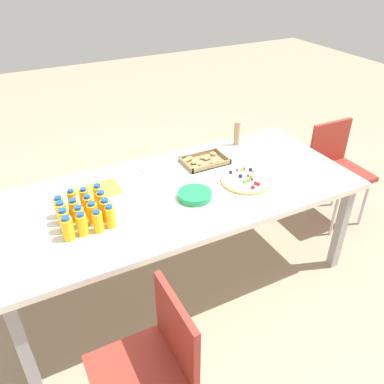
{
  "coord_description": "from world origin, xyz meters",
  "views": [
    {
      "loc": [
        -0.89,
        -1.91,
        2.06
      ],
      "look_at": [
        0.05,
        -0.09,
        0.75
      ],
      "focal_mm": 37.33,
      "sensor_mm": 36.0,
      "label": 1
    }
  ],
  "objects_px": {
    "juice_bottle_2": "(98,222)",
    "plate_stack": "(195,195)",
    "juice_bottle_7": "(106,210)",
    "juice_bottle_1": "(82,225)",
    "juice_bottle_14": "(85,200)",
    "juice_bottle_13": "(73,202)",
    "snack_tray": "(204,161)",
    "juice_bottle_9": "(75,211)",
    "party_table": "(178,198)",
    "chair_near_left": "(153,362)",
    "cardboard_tube": "(237,133)",
    "juice_bottle_11": "(102,203)",
    "juice_bottle_15": "(99,196)",
    "fruit_pizza": "(246,180)",
    "chair_end": "(336,165)",
    "juice_bottle_3": "(110,217)",
    "juice_bottle_8": "(62,213)",
    "juice_bottle_4": "(65,221)",
    "juice_bottle_6": "(93,214)",
    "juice_bottle_10": "(89,207)",
    "paper_folder": "(99,190)",
    "napkin_stack": "(151,166)",
    "juice_bottle_0": "(68,229)",
    "juice_bottle_12": "(60,207)",
    "juice_bottle_5": "(80,218)"
  },
  "relations": [
    {
      "from": "juice_bottle_3",
      "to": "cardboard_tube",
      "type": "xyz_separation_m",
      "value": [
        1.16,
        0.55,
        0.03
      ]
    },
    {
      "from": "juice_bottle_1",
      "to": "cardboard_tube",
      "type": "relative_size",
      "value": 0.74
    },
    {
      "from": "juice_bottle_13",
      "to": "snack_tray",
      "type": "height_order",
      "value": "juice_bottle_13"
    },
    {
      "from": "juice_bottle_15",
      "to": "fruit_pizza",
      "type": "relative_size",
      "value": 0.45
    },
    {
      "from": "juice_bottle_3",
      "to": "chair_end",
      "type": "bearing_deg",
      "value": 7.33
    },
    {
      "from": "juice_bottle_13",
      "to": "cardboard_tube",
      "type": "distance_m",
      "value": 1.34
    },
    {
      "from": "juice_bottle_8",
      "to": "juice_bottle_4",
      "type": "bearing_deg",
      "value": -92.05
    },
    {
      "from": "juice_bottle_0",
      "to": "paper_folder",
      "type": "height_order",
      "value": "juice_bottle_0"
    },
    {
      "from": "juice_bottle_11",
      "to": "snack_tray",
      "type": "distance_m",
      "value": 0.84
    },
    {
      "from": "fruit_pizza",
      "to": "snack_tray",
      "type": "bearing_deg",
      "value": 108.15
    },
    {
      "from": "juice_bottle_11",
      "to": "juice_bottle_15",
      "type": "bearing_deg",
      "value": 89.03
    },
    {
      "from": "juice_bottle_2",
      "to": "juice_bottle_13",
      "type": "height_order",
      "value": "juice_bottle_13"
    },
    {
      "from": "juice_bottle_7",
      "to": "juice_bottle_14",
      "type": "relative_size",
      "value": 0.96
    },
    {
      "from": "party_table",
      "to": "chair_near_left",
      "type": "relative_size",
      "value": 2.75
    },
    {
      "from": "juice_bottle_9",
      "to": "juice_bottle_14",
      "type": "relative_size",
      "value": 0.97
    },
    {
      "from": "juice_bottle_4",
      "to": "juice_bottle_6",
      "type": "xyz_separation_m",
      "value": [
        0.15,
        -0.0,
        -0.0
      ]
    },
    {
      "from": "juice_bottle_6",
      "to": "paper_folder",
      "type": "xyz_separation_m",
      "value": [
        0.12,
        0.32,
        -0.06
      ]
    },
    {
      "from": "juice_bottle_15",
      "to": "cardboard_tube",
      "type": "bearing_deg",
      "value": 15.62
    },
    {
      "from": "juice_bottle_15",
      "to": "chair_end",
      "type": "bearing_deg",
      "value": 0.8
    },
    {
      "from": "fruit_pizza",
      "to": "napkin_stack",
      "type": "height_order",
      "value": "fruit_pizza"
    },
    {
      "from": "juice_bottle_1",
      "to": "juice_bottle_4",
      "type": "distance_m",
      "value": 0.1
    },
    {
      "from": "juice_bottle_14",
      "to": "fruit_pizza",
      "type": "height_order",
      "value": "juice_bottle_14"
    },
    {
      "from": "snack_tray",
      "to": "paper_folder",
      "type": "relative_size",
      "value": 1.19
    },
    {
      "from": "juice_bottle_13",
      "to": "snack_tray",
      "type": "xyz_separation_m",
      "value": [
        0.95,
        0.18,
        -0.06
      ]
    },
    {
      "from": "juice_bottle_7",
      "to": "juice_bottle_1",
      "type": "bearing_deg",
      "value": -156.27
    },
    {
      "from": "juice_bottle_7",
      "to": "snack_tray",
      "type": "relative_size",
      "value": 0.45
    },
    {
      "from": "juice_bottle_14",
      "to": "chair_near_left",
      "type": "bearing_deg",
      "value": -89.39
    },
    {
      "from": "party_table",
      "to": "chair_near_left",
      "type": "height_order",
      "value": "chair_near_left"
    },
    {
      "from": "juice_bottle_6",
      "to": "juice_bottle_1",
      "type": "bearing_deg",
      "value": -138.62
    },
    {
      "from": "chair_near_left",
      "to": "juice_bottle_6",
      "type": "height_order",
      "value": "juice_bottle_6"
    },
    {
      "from": "snack_tray",
      "to": "plate_stack",
      "type": "relative_size",
      "value": 1.48
    },
    {
      "from": "juice_bottle_11",
      "to": "juice_bottle_10",
      "type": "bearing_deg",
      "value": -174.34
    },
    {
      "from": "napkin_stack",
      "to": "snack_tray",
      "type": "bearing_deg",
      "value": -17.08
    },
    {
      "from": "juice_bottle_12",
      "to": "juice_bottle_3",
      "type": "bearing_deg",
      "value": -44.16
    },
    {
      "from": "juice_bottle_8",
      "to": "chair_end",
      "type": "bearing_deg",
      "value": 2.73
    },
    {
      "from": "juice_bottle_14",
      "to": "snack_tray",
      "type": "bearing_deg",
      "value": 11.96
    },
    {
      "from": "juice_bottle_4",
      "to": "juice_bottle_12",
      "type": "height_order",
      "value": "juice_bottle_4"
    },
    {
      "from": "chair_end",
      "to": "juice_bottle_13",
      "type": "distance_m",
      "value": 2.12
    },
    {
      "from": "fruit_pizza",
      "to": "snack_tray",
      "type": "relative_size",
      "value": 1.06
    },
    {
      "from": "fruit_pizza",
      "to": "juice_bottle_0",
      "type": "bearing_deg",
      "value": -177.42
    },
    {
      "from": "juice_bottle_6",
      "to": "juice_bottle_10",
      "type": "bearing_deg",
      "value": 92.8
    },
    {
      "from": "chair_near_left",
      "to": "juice_bottle_5",
      "type": "distance_m",
      "value": 0.84
    },
    {
      "from": "juice_bottle_1",
      "to": "juice_bottle_8",
      "type": "relative_size",
      "value": 0.96
    },
    {
      "from": "party_table",
      "to": "cardboard_tube",
      "type": "distance_m",
      "value": 0.79
    },
    {
      "from": "juice_bottle_2",
      "to": "plate_stack",
      "type": "distance_m",
      "value": 0.61
    },
    {
      "from": "juice_bottle_14",
      "to": "juice_bottle_4",
      "type": "bearing_deg",
      "value": -134.19
    },
    {
      "from": "juice_bottle_11",
      "to": "plate_stack",
      "type": "distance_m",
      "value": 0.55
    },
    {
      "from": "juice_bottle_13",
      "to": "juice_bottle_3",
      "type": "bearing_deg",
      "value": -57.05
    },
    {
      "from": "juice_bottle_8",
      "to": "napkin_stack",
      "type": "height_order",
      "value": "juice_bottle_8"
    },
    {
      "from": "juice_bottle_8",
      "to": "fruit_pizza",
      "type": "xyz_separation_m",
      "value": [
        1.14,
        -0.1,
        -0.05
      ]
    }
  ]
}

